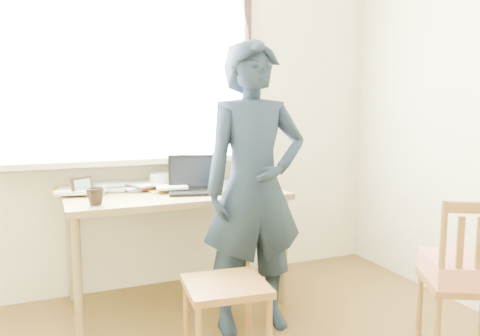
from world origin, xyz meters
name	(u,v)px	position (x,y,z in m)	size (l,w,h in m)	color
room_shell	(266,7)	(-0.02, 0.20, 1.64)	(3.52, 4.02, 2.61)	#EFEAC1
desk	(176,204)	(0.03, 1.63, 0.67)	(1.39, 0.69, 0.74)	olive
laptop	(195,183)	(0.15, 1.60, 0.80)	(0.39, 0.35, 0.23)	black
mug_white	(159,181)	(-0.03, 1.81, 0.80)	(0.14, 0.14, 0.11)	white
mug_dark	(96,196)	(-0.49, 1.42, 0.79)	(0.10, 0.10, 0.10)	black
mouse	(239,188)	(0.44, 1.53, 0.76)	(0.08, 0.06, 0.03)	black
desk_clutter	(135,186)	(-0.19, 1.83, 0.77)	(0.77, 0.49, 0.05)	gold
book_a	(120,189)	(-0.30, 1.83, 0.76)	(0.21, 0.28, 0.03)	white
book_b	(224,181)	(0.47, 1.88, 0.75)	(0.19, 0.26, 0.02)	white
picture_frame	(82,187)	(-0.54, 1.73, 0.80)	(0.13, 0.08, 0.11)	black
work_chair	(226,294)	(0.07, 0.82, 0.35)	(0.44, 0.43, 0.41)	olive
side_chair	(465,272)	(1.23, 0.39, 0.44)	(0.52, 0.52, 0.85)	olive
person	(254,188)	(0.36, 1.11, 0.83)	(0.61, 0.40, 1.67)	#14202F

